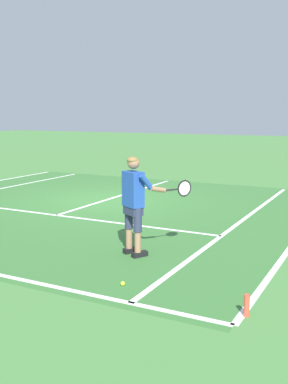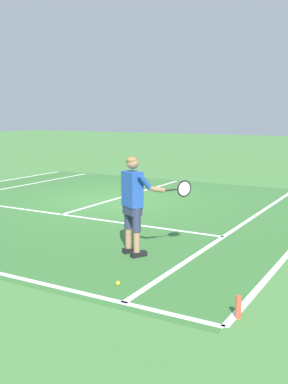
% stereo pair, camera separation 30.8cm
% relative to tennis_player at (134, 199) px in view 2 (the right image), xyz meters
% --- Properties ---
extents(ground_plane, '(80.00, 80.00, 0.00)m').
position_rel_tennis_player_xyz_m(ground_plane, '(-3.18, 4.10, -0.99)').
color(ground_plane, '#477F3D').
extents(court_inner_surface, '(10.98, 10.52, 0.00)m').
position_rel_tennis_player_xyz_m(court_inner_surface, '(-3.18, 3.22, -0.99)').
color(court_inner_surface, '#387033').
rests_on(court_inner_surface, ground).
extents(line_service, '(8.23, 0.10, 0.01)m').
position_rel_tennis_player_xyz_m(line_service, '(-3.18, 1.88, -0.99)').
color(line_service, white).
rests_on(line_service, ground).
extents(line_centre_service, '(0.10, 6.40, 0.01)m').
position_rel_tennis_player_xyz_m(line_centre_service, '(-3.18, 5.08, -0.99)').
color(line_centre_service, white).
rests_on(line_centre_service, ground).
extents(line_singles_right, '(0.10, 10.12, 0.01)m').
position_rel_tennis_player_xyz_m(line_singles_right, '(0.94, 3.22, -0.99)').
color(line_singles_right, white).
rests_on(line_singles_right, ground).
extents(tennis_player, '(1.03, 0.92, 1.71)m').
position_rel_tennis_player_xyz_m(tennis_player, '(0.00, 0.00, 0.00)').
color(tennis_player, black).
rests_on(tennis_player, ground).
extents(tennis_ball_near_feet, '(0.07, 0.07, 0.07)m').
position_rel_tennis_player_xyz_m(tennis_ball_near_feet, '(0.54, -1.36, -0.96)').
color(tennis_ball_near_feet, '#CCE02D').
rests_on(tennis_ball_near_feet, ground).
extents(water_bottle, '(0.07, 0.07, 0.28)m').
position_rel_tennis_player_xyz_m(water_bottle, '(2.37, -1.53, -0.85)').
color(water_bottle, '#E04C38').
rests_on(water_bottle, ground).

